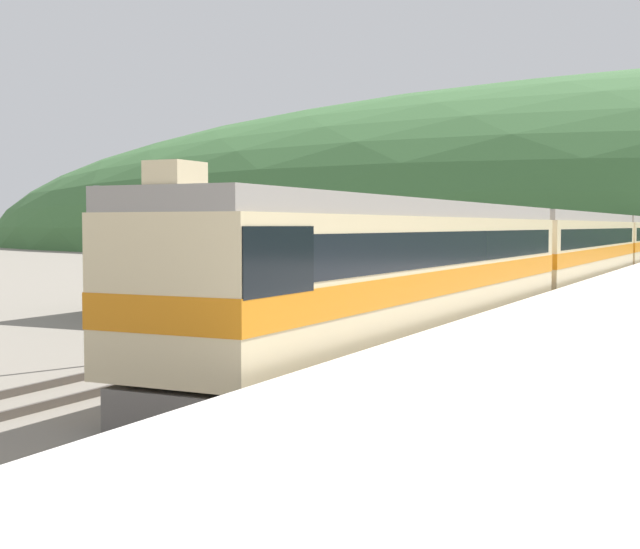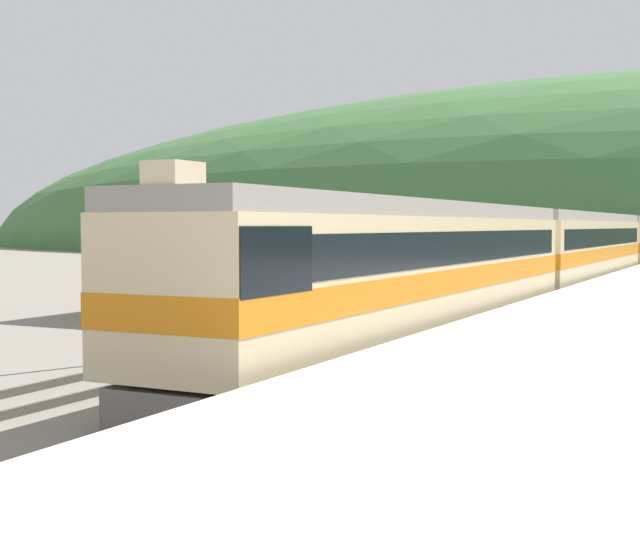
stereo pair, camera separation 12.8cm
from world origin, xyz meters
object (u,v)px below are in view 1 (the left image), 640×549
siding_train (528,251)px  express_train_lead_car (406,271)px  carriage_third (633,242)px  carriage_second (573,250)px  signal_post_siding (96,237)px

siding_train → express_train_lead_car: bearing=-82.5°
carriage_third → siding_train: carriage_third is taller
express_train_lead_car → carriage_second: (0.00, 22.59, -0.01)m
carriage_second → signal_post_siding: bearing=-102.3°
siding_train → signal_post_siding: 35.71m
express_train_lead_car → carriage_third: express_train_lead_car is taller
express_train_lead_car → carriage_third: 45.45m
express_train_lead_car → carriage_second: 22.59m
express_train_lead_car → carriage_second: bearing=90.0°
express_train_lead_car → siding_train: 31.32m
carriage_third → siding_train: bearing=-105.8°
carriage_third → signal_post_siding: size_ratio=5.26×
carriage_third → express_train_lead_car: bearing=-90.0°
siding_train → signal_post_siding: signal_post_siding is taller
carriage_second → siding_train: carriage_second is taller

